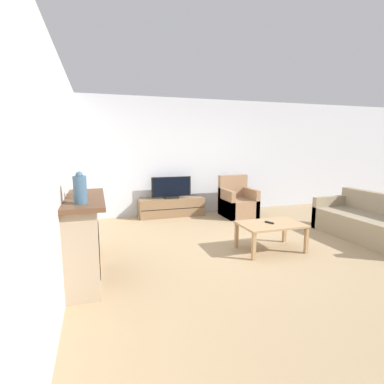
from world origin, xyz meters
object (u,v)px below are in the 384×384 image
mantel_vase_centre_left (82,190)px  mantel_clock (83,189)px  mantel_vase_left (80,189)px  tv (171,188)px  armchair (237,203)px  coffee_table (271,227)px  remote (269,222)px  couch (372,224)px  fireplace (83,238)px  tv_stand (172,207)px

mantel_vase_centre_left → mantel_clock: bearing=89.8°
mantel_vase_left → tv: (1.79, 3.26, -0.53)m
mantel_vase_centre_left → armchair: bearing=37.7°
armchair → coffee_table: bearing=-103.3°
remote → couch: 2.00m
tv → coffee_table: size_ratio=0.94×
fireplace → mantel_vase_left: 0.78m
mantel_vase_centre_left → tv_stand: 3.56m
mantel_clock → remote: 2.78m
mantel_vase_left → mantel_clock: size_ratio=2.30×
fireplace → remote: 2.72m
mantel_clock → mantel_vase_left: bearing=-90.1°
mantel_vase_left → fireplace: bearing=92.3°
mantel_vase_centre_left → couch: size_ratio=0.12×
armchair → tv_stand: bearing=163.5°
tv_stand → armchair: (1.46, -0.43, 0.09)m
tv_stand → remote: bearing=-71.0°
fireplace → mantel_clock: 0.59m
mantel_vase_left → armchair: 4.39m
mantel_vase_left → coffee_table: bearing=12.2°
armchair → coffee_table: (-0.53, -2.23, 0.08)m
fireplace → coffee_table: bearing=3.5°
fireplace → armchair: (3.26, 2.40, -0.22)m
fireplace → mantel_vase_centre_left: bearing=-81.0°
fireplace → couch: bearing=1.3°
mantel_vase_left → mantel_vase_centre_left: mantel_vase_left is taller
mantel_vase_left → remote: bearing=12.7°
coffee_table → remote: size_ratio=6.35×
tv_stand → tv: bearing=-90.0°
fireplace → mantel_vase_left: mantel_vase_left is taller
armchair → remote: bearing=-103.9°
mantel_vase_centre_left → tv: size_ratio=0.25×
coffee_table → tv_stand: bearing=109.3°
tv_stand → couch: (2.91, -2.73, 0.06)m
tv → remote: 2.81m
coffee_table → mantel_clock: bearing=-179.4°
remote → couch: bearing=-24.3°
mantel_vase_centre_left → remote: (2.70, 0.29, -0.69)m
mantel_clock → armchair: size_ratio=0.16×
mantel_vase_left → armchair: size_ratio=0.37×
mantel_vase_centre_left → couch: bearing=2.6°
mantel_clock → fireplace: bearing=-97.1°
tv_stand → remote: remote is taller
mantel_clock → couch: 4.77m
armchair → remote: armchair is taller
tv_stand → armchair: armchair is taller
mantel_vase_left → tv_stand: bearing=61.3°
armchair → mantel_clock: bearing=-145.1°
tv → coffee_table: 2.84m
mantel_clock → tv: (1.79, 2.69, -0.45)m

